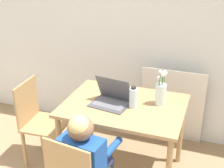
% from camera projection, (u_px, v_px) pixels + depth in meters
% --- Properties ---
extents(wall_back, '(6.40, 0.05, 2.50)m').
position_uv_depth(wall_back, '(139.00, 27.00, 3.32)').
color(wall_back, silver).
rests_on(wall_back, ground_plane).
extents(dining_table, '(1.07, 0.79, 0.75)m').
position_uv_depth(dining_table, '(124.00, 114.00, 2.81)').
color(dining_table, tan).
rests_on(dining_table, ground_plane).
extents(chair_spare, '(0.42, 0.42, 0.86)m').
position_uv_depth(chair_spare, '(40.00, 121.00, 3.09)').
color(chair_spare, tan).
rests_on(chair_spare, ground_plane).
extents(person_seated, '(0.39, 0.46, 0.98)m').
position_uv_depth(person_seated, '(86.00, 154.00, 2.32)').
color(person_seated, '#1E4C9E').
rests_on(person_seated, ground_plane).
extents(laptop, '(0.36, 0.30, 0.24)m').
position_uv_depth(laptop, '(112.00, 98.00, 2.77)').
color(laptop, '#4C4C51').
rests_on(laptop, dining_table).
extents(flower_vase, '(0.10, 0.10, 0.33)m').
position_uv_depth(flower_vase, '(161.00, 91.00, 2.73)').
color(flower_vase, silver).
rests_on(flower_vase, dining_table).
extents(water_bottle, '(0.07, 0.07, 0.20)m').
position_uv_depth(water_bottle, '(133.00, 98.00, 2.69)').
color(water_bottle, silver).
rests_on(water_bottle, dining_table).
extents(cardboard_panel, '(0.67, 0.14, 0.87)m').
position_uv_depth(cardboard_panel, '(172.00, 106.00, 3.41)').
color(cardboard_panel, silver).
rests_on(cardboard_panel, ground_plane).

